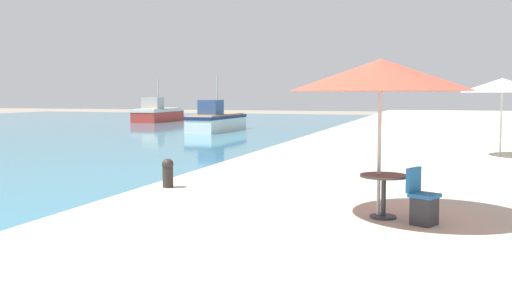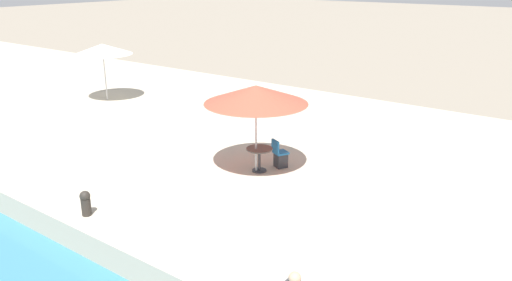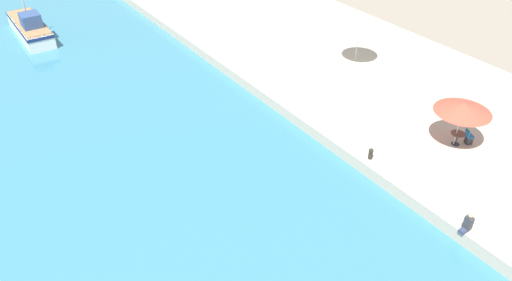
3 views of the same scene
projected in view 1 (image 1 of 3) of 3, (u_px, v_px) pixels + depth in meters
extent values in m
cube|color=#BCB29E|center=(467.00, 138.00, 32.63)|extent=(16.00, 90.00, 0.74)
cube|color=white|center=(217.00, 123.00, 43.77)|extent=(2.13, 7.51, 1.20)
cube|color=navy|center=(217.00, 117.00, 43.73)|extent=(2.17, 7.58, 0.25)
cube|color=#99754C|center=(217.00, 115.00, 43.72)|extent=(1.96, 6.91, 0.10)
cube|color=#334C7F|center=(211.00, 107.00, 42.43)|extent=(1.46, 1.66, 1.08)
cylinder|color=#B7B2A8|center=(217.00, 95.00, 43.60)|extent=(0.12, 0.12, 2.89)
cube|color=red|center=(158.00, 115.00, 59.35)|extent=(2.87, 7.68, 1.26)
cube|color=silver|center=(158.00, 110.00, 59.31)|extent=(2.92, 7.76, 0.25)
cube|color=#ADA89E|center=(158.00, 109.00, 59.29)|extent=(2.64, 7.07, 0.10)
cube|color=#B7B2A8|center=(153.00, 103.00, 57.97)|extent=(1.85, 1.74, 1.14)
cylinder|color=#B7B2A8|center=(158.00, 94.00, 59.17)|extent=(0.12, 0.12, 3.03)
cylinder|color=#B7B7B7|center=(379.00, 150.00, 9.64)|extent=(0.06, 0.06, 2.30)
cone|color=#E04C38|center=(381.00, 75.00, 9.54)|extent=(3.06, 3.06, 0.54)
cylinder|color=#B7B7B7|center=(501.00, 122.00, 19.14)|extent=(0.06, 0.06, 2.31)
cone|color=white|center=(502.00, 85.00, 19.04)|extent=(2.70, 2.70, 0.47)
cylinder|color=#333338|center=(383.00, 217.00, 9.65)|extent=(0.44, 0.44, 0.04)
cylinder|color=#333338|center=(383.00, 198.00, 9.62)|extent=(0.08, 0.08, 0.70)
cylinder|color=#4C4742|center=(384.00, 176.00, 9.59)|extent=(0.80, 0.80, 0.04)
cube|color=#2D2D33|center=(424.00, 211.00, 9.11)|extent=(0.46, 0.46, 0.45)
cube|color=#1E66A3|center=(425.00, 195.00, 9.09)|extent=(0.54, 0.54, 0.06)
cube|color=#1E66A3|center=(414.00, 180.00, 9.21)|extent=(0.23, 0.38, 0.40)
cylinder|color=#2D2823|center=(168.00, 178.00, 12.80)|extent=(0.24, 0.24, 0.45)
sphere|color=#2D2823|center=(168.00, 164.00, 12.78)|extent=(0.26, 0.26, 0.26)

